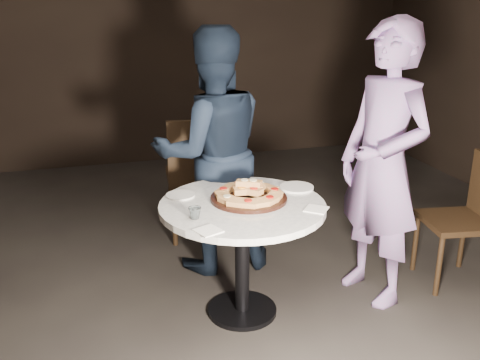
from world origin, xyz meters
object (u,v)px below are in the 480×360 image
object	(u,v)px
diner_teal	(383,166)
serving_board	(249,198)
chair_far	(198,170)
chair_right	(470,211)
water_glass	(195,213)
table	(242,225)
focaccia_pile	(249,192)
diner_navy	(212,153)

from	to	relation	value
diner_teal	serving_board	bearing A→B (deg)	-108.96
chair_far	chair_right	bearing A→B (deg)	149.44
water_glass	chair_right	bearing A→B (deg)	3.57
table	focaccia_pile	distance (m)	0.20
serving_board	diner_teal	distance (m)	0.88
water_glass	chair_right	distance (m)	1.95
chair_far	chair_right	size ratio (longest dim) A/B	1.14
water_glass	diner_navy	bearing A→B (deg)	70.65
focaccia_pile	diner_navy	size ratio (longest dim) A/B	0.24
serving_board	chair_right	distance (m)	1.58
serving_board	chair_far	size ratio (longest dim) A/B	0.45
table	chair_far	world-z (taller)	chair_far
table	water_glass	world-z (taller)	water_glass
table	chair_right	xyz separation A→B (m)	(1.61, -0.03, -0.09)
water_glass	diner_navy	size ratio (longest dim) A/B	0.04
focaccia_pile	chair_right	world-z (taller)	chair_right
chair_far	diner_teal	size ratio (longest dim) A/B	0.57
focaccia_pile	water_glass	bearing A→B (deg)	-152.31
diner_navy	water_glass	bearing A→B (deg)	69.87
water_glass	diner_navy	world-z (taller)	diner_navy
table	diner_navy	xyz separation A→B (m)	(-0.02, 0.69, 0.26)
table	chair_far	distance (m)	1.17
serving_board	chair_far	distance (m)	1.14
water_glass	diner_teal	xyz separation A→B (m)	(1.23, 0.14, 0.13)
diner_navy	serving_board	bearing A→B (deg)	95.75
chair_far	diner_teal	bearing A→B (deg)	134.18
diner_navy	chair_right	bearing A→B (deg)	155.31
table	water_glass	bearing A→B (deg)	-154.76
focaccia_pile	chair_right	bearing A→B (deg)	-2.78
focaccia_pile	diner_teal	bearing A→B (deg)	-4.06
chair_right	chair_far	bearing A→B (deg)	-117.12
serving_board	diner_navy	distance (m)	0.66
diner_navy	diner_teal	distance (m)	1.17
water_glass	chair_far	bearing A→B (deg)	77.74
focaccia_pile	chair_far	size ratio (longest dim) A/B	0.40
serving_board	diner_navy	world-z (taller)	diner_navy
table	water_glass	distance (m)	0.39
table	chair_far	bearing A→B (deg)	91.51
focaccia_pile	water_glass	size ratio (longest dim) A/B	5.80
chair_right	diner_teal	bearing A→B (deg)	-82.27
table	chair_right	world-z (taller)	chair_right
serving_board	focaccia_pile	size ratio (longest dim) A/B	1.11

